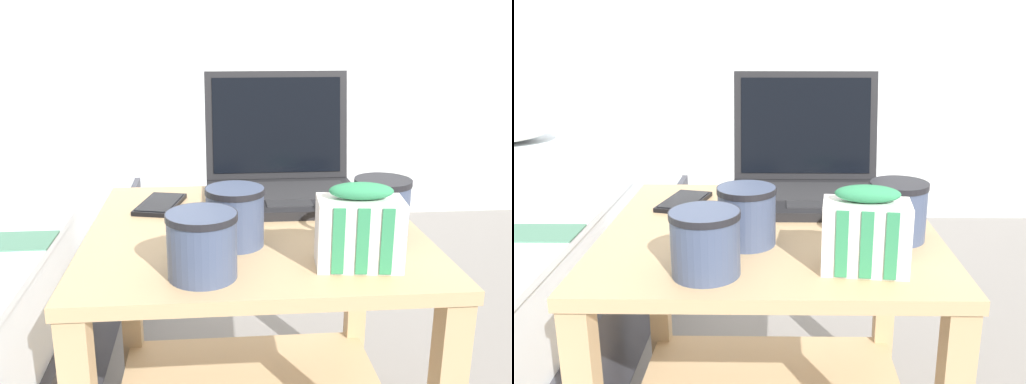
# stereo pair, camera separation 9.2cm
# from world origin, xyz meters

# --- Properties ---
(bedside_table) EXTENTS (0.60, 0.58, 0.52)m
(bedside_table) POSITION_xyz_m (0.00, 0.00, 0.34)
(bedside_table) COLOR tan
(bedside_table) RESTS_ON ground_plane
(laptop) EXTENTS (0.32, 0.30, 0.26)m
(laptop) POSITION_xyz_m (0.08, 0.20, 0.57)
(laptop) COLOR black
(laptop) RESTS_ON bedside_table
(mug_front_left) EXTENTS (0.10, 0.15, 0.10)m
(mug_front_left) POSITION_xyz_m (-0.09, -0.20, 0.58)
(mug_front_left) COLOR #3F4C6B
(mug_front_left) RESTS_ON bedside_table
(mug_front_right) EXTENTS (0.14, 0.10, 0.10)m
(mug_front_right) POSITION_xyz_m (0.22, -0.06, 0.58)
(mug_front_right) COLOR #3F4C6B
(mug_front_right) RESTS_ON bedside_table
(mug_mid_center) EXTENTS (0.10, 0.14, 0.10)m
(mug_mid_center) POSITION_xyz_m (-0.04, -0.08, 0.58)
(mug_mid_center) COLOR #3F4C6B
(mug_mid_center) RESTS_ON bedside_table
(snack_bag) EXTENTS (0.14, 0.09, 0.13)m
(snack_bag) POSITION_xyz_m (0.14, -0.19, 0.58)
(snack_bag) COLOR white
(snack_bag) RESTS_ON bedside_table
(cell_phone) EXTENTS (0.10, 0.15, 0.01)m
(cell_phone) POSITION_xyz_m (-0.18, 0.14, 0.53)
(cell_phone) COLOR black
(cell_phone) RESTS_ON bedside_table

